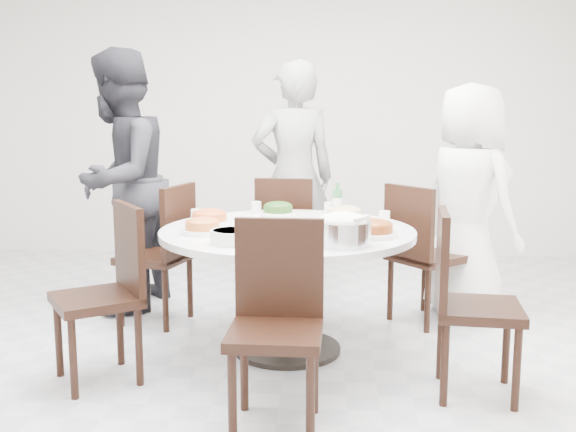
# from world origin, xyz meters

# --- Properties ---
(floor) EXTENTS (6.00, 6.00, 0.01)m
(floor) POSITION_xyz_m (0.00, 0.00, 0.00)
(floor) COLOR #BCBDC2
(floor) RESTS_ON ground
(wall_back) EXTENTS (6.00, 0.01, 2.80)m
(wall_back) POSITION_xyz_m (0.00, 3.00, 1.40)
(wall_back) COLOR silver
(wall_back) RESTS_ON ground
(dining_table) EXTENTS (1.50, 1.50, 0.75)m
(dining_table) POSITION_xyz_m (0.33, 0.28, 0.38)
(dining_table) COLOR white
(dining_table) RESTS_ON floor
(chair_ne) EXTENTS (0.59, 0.59, 0.95)m
(chair_ne) POSITION_xyz_m (1.24, 0.91, 0.47)
(chair_ne) COLOR black
(chair_ne) RESTS_ON floor
(chair_n) EXTENTS (0.45, 0.45, 0.95)m
(chair_n) POSITION_xyz_m (0.26, 1.38, 0.47)
(chair_n) COLOR black
(chair_n) RESTS_ON floor
(chair_nw) EXTENTS (0.52, 0.52, 0.95)m
(chair_nw) POSITION_xyz_m (-0.60, 0.79, 0.47)
(chair_nw) COLOR black
(chair_nw) RESTS_ON floor
(chair_sw) EXTENTS (0.58, 0.58, 0.95)m
(chair_sw) POSITION_xyz_m (-0.66, -0.22, 0.47)
(chair_sw) COLOR black
(chair_sw) RESTS_ON floor
(chair_s) EXTENTS (0.43, 0.43, 0.95)m
(chair_s) POSITION_xyz_m (0.33, -0.70, 0.47)
(chair_s) COLOR black
(chair_s) RESTS_ON floor
(chair_se) EXTENTS (0.46, 0.46, 0.95)m
(chair_se) POSITION_xyz_m (1.33, -0.27, 0.47)
(chair_se) COLOR black
(chair_se) RESTS_ON floor
(diner_right) EXTENTS (0.88, 0.94, 1.62)m
(diner_right) POSITION_xyz_m (1.53, 1.06, 0.81)
(diner_right) COLOR white
(diner_right) RESTS_ON floor
(diner_middle) EXTENTS (0.74, 0.57, 1.81)m
(diner_middle) POSITION_xyz_m (0.29, 1.65, 0.91)
(diner_middle) COLOR black
(diner_middle) RESTS_ON floor
(diner_left) EXTENTS (0.84, 1.00, 1.86)m
(diner_left) POSITION_xyz_m (-0.91, 1.06, 0.93)
(diner_left) COLOR black
(diner_left) RESTS_ON floor
(dish_greens) EXTENTS (0.24, 0.24, 0.06)m
(dish_greens) POSITION_xyz_m (0.24, 0.76, 0.78)
(dish_greens) COLOR white
(dish_greens) RESTS_ON dining_table
(dish_pale) EXTENTS (0.28, 0.28, 0.08)m
(dish_pale) POSITION_xyz_m (0.67, 0.59, 0.79)
(dish_pale) COLOR white
(dish_pale) RESTS_ON dining_table
(dish_orange) EXTENTS (0.27, 0.27, 0.07)m
(dish_orange) POSITION_xyz_m (-0.16, 0.42, 0.79)
(dish_orange) COLOR white
(dish_orange) RESTS_ON dining_table
(dish_redbrown) EXTENTS (0.29, 0.29, 0.07)m
(dish_redbrown) POSITION_xyz_m (0.81, 0.09, 0.79)
(dish_redbrown) COLOR white
(dish_redbrown) RESTS_ON dining_table
(dish_tofu) EXTENTS (0.25, 0.25, 0.07)m
(dish_tofu) POSITION_xyz_m (-0.14, 0.12, 0.78)
(dish_tofu) COLOR white
(dish_tofu) RESTS_ON dining_table
(rice_bowl) EXTENTS (0.30, 0.30, 0.13)m
(rice_bowl) POSITION_xyz_m (0.64, -0.14, 0.81)
(rice_bowl) COLOR silver
(rice_bowl) RESTS_ON dining_table
(soup_bowl) EXTENTS (0.23, 0.23, 0.07)m
(soup_bowl) POSITION_xyz_m (0.06, -0.15, 0.79)
(soup_bowl) COLOR white
(soup_bowl) RESTS_ON dining_table
(beverage_bottle) EXTENTS (0.06, 0.06, 0.22)m
(beverage_bottle) POSITION_xyz_m (0.63, 0.80, 0.86)
(beverage_bottle) COLOR #2F763D
(beverage_bottle) RESTS_ON dining_table
(tea_cups) EXTENTS (0.07, 0.07, 0.08)m
(tea_cups) POSITION_xyz_m (0.32, 0.89, 0.79)
(tea_cups) COLOR white
(tea_cups) RESTS_ON dining_table
(chopsticks) EXTENTS (0.24, 0.04, 0.01)m
(chopsticks) POSITION_xyz_m (0.33, 0.91, 0.76)
(chopsticks) COLOR tan
(chopsticks) RESTS_ON dining_table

